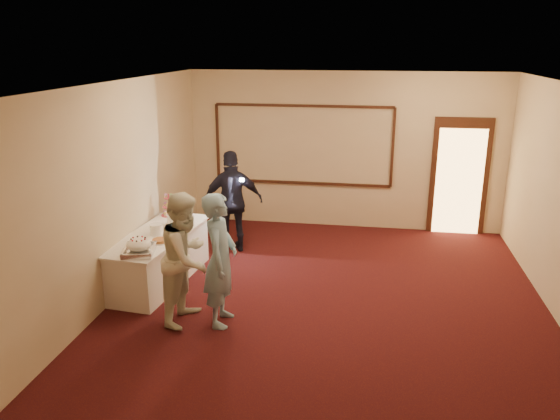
% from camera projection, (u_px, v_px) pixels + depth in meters
% --- Properties ---
extents(floor, '(7.00, 7.00, 0.00)m').
position_uv_depth(floor, '(327.00, 305.00, 7.58)').
color(floor, black).
rests_on(floor, ground).
extents(room_walls, '(6.04, 7.04, 3.02)m').
position_uv_depth(room_walls, '(331.00, 162.00, 6.98)').
color(room_walls, beige).
rests_on(room_walls, floor).
extents(wall_molding, '(3.45, 0.04, 1.55)m').
position_uv_depth(wall_molding, '(303.00, 145.00, 10.51)').
color(wall_molding, black).
rests_on(wall_molding, room_walls).
extents(doorway, '(1.05, 0.07, 2.20)m').
position_uv_depth(doorway, '(459.00, 178.00, 10.18)').
color(doorway, black).
rests_on(doorway, floor).
extents(buffet_table, '(1.05, 2.22, 0.77)m').
position_uv_depth(buffet_table, '(159.00, 258.00, 8.23)').
color(buffet_table, white).
rests_on(buffet_table, floor).
extents(pavlova_tray, '(0.50, 0.60, 0.21)m').
position_uv_depth(pavlova_tray, '(139.00, 247.00, 7.35)').
color(pavlova_tray, '#BABCC1').
rests_on(pavlova_tray, buffet_table).
extents(cupcake_stand, '(0.27, 0.27, 0.40)m').
position_uv_depth(cupcake_stand, '(169.00, 207.00, 8.94)').
color(cupcake_stand, '#D4435F').
rests_on(cupcake_stand, buffet_table).
extents(plate_stack_a, '(0.20, 0.20, 0.16)m').
position_uv_depth(plate_stack_a, '(156.00, 229.00, 8.06)').
color(plate_stack_a, white).
rests_on(plate_stack_a, buffet_table).
extents(plate_stack_b, '(0.20, 0.20, 0.16)m').
position_uv_depth(plate_stack_b, '(173.00, 220.00, 8.49)').
color(plate_stack_b, white).
rests_on(plate_stack_b, buffet_table).
extents(tart, '(0.25, 0.25, 0.05)m').
position_uv_depth(tart, '(160.00, 241.00, 7.75)').
color(tart, white).
rests_on(tart, buffet_table).
extents(man, '(0.45, 0.65, 1.74)m').
position_uv_depth(man, '(220.00, 260.00, 6.88)').
color(man, '#86B5D2').
rests_on(man, floor).
extents(woman, '(0.76, 0.92, 1.73)m').
position_uv_depth(woman, '(186.00, 258.00, 6.97)').
color(woman, white).
rests_on(woman, floor).
extents(guest, '(1.12, 0.78, 1.77)m').
position_uv_depth(guest, '(233.00, 202.00, 9.34)').
color(guest, black).
rests_on(guest, floor).
extents(camera_flash, '(0.08, 0.05, 0.05)m').
position_uv_depth(camera_flash, '(242.00, 180.00, 9.06)').
color(camera_flash, white).
rests_on(camera_flash, guest).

